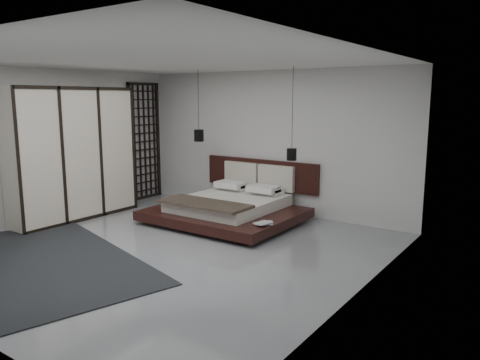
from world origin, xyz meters
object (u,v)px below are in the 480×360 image
Objects in this scene: pendant_left at (199,135)px; pendant_right at (292,154)px; wardrobe at (73,154)px; rug at (20,266)px; lattice_screen at (145,141)px; bed at (230,206)px.

pendant_right is (2.13, 0.00, -0.23)m from pendant_left.
pendant_right is 4.07m from wardrobe.
pendant_right is 0.42× the size of rug.
lattice_screen is at bearing 114.20° from rug.
lattice_screen is at bearing 175.15° from pendant_left.
lattice_screen is 1.00× the size of bed.
wardrobe reaches higher than bed.
pendant_right is (3.84, -0.15, -0.01)m from lattice_screen.
pendant_right reaches higher than lattice_screen.
wardrobe is (-2.52, -1.53, 0.96)m from bed.
lattice_screen is 1.73m from pendant_left.
wardrobe is at bearing -148.72° from bed.
lattice_screen is at bearing 169.11° from bed.
pendant_right is at bearing 63.77° from rug.
wardrobe is (-3.59, -1.92, -0.06)m from pendant_right.
bed is at bearing 75.87° from rug.
lattice_screen reaches higher than wardrobe.
bed is 1.85× the size of pendant_left.
pendant_left is 0.56× the size of wardrobe.
rug is at bearing -87.82° from pendant_left.
rug is at bearing -65.80° from lattice_screen.
lattice_screen is 1.86× the size of pendant_left.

